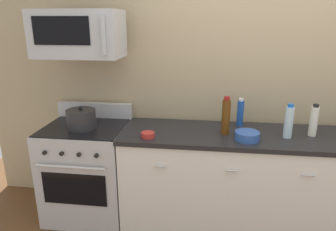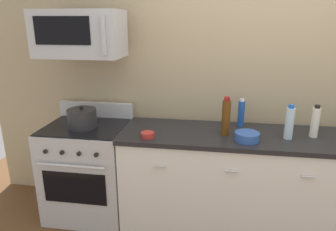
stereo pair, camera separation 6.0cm
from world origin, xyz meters
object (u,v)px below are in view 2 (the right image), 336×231
bottle_wine_amber (226,117)px  stockpot (82,118)px  microwave (80,34)px  bottle_vinegar_white (315,122)px  bowl_red_small (148,135)px  bottle_water_clear (289,123)px  bottle_soda_blue (241,113)px  bowl_blue_mixing (247,136)px  range_oven (89,169)px

bottle_wine_amber → stockpot: bottle_wine_amber is taller
microwave → bottle_vinegar_white: microwave is taller
bottle_vinegar_white → microwave: bearing=179.5°
bottle_wine_amber → bowl_red_small: (-0.65, -0.17, -0.13)m
bowl_red_small → bottle_vinegar_white: bearing=9.3°
microwave → bottle_wine_amber: 1.45m
bottle_water_clear → bottle_soda_blue: bottle_water_clear is taller
bottle_soda_blue → bowl_red_small: size_ratio=2.33×
bowl_blue_mixing → stockpot: bearing=176.4°
microwave → bottle_vinegar_white: bearing=-0.5°
bottle_soda_blue → bottle_wine_amber: size_ratio=0.79×
bottle_water_clear → stockpot: size_ratio=1.11×
bottle_soda_blue → bottle_water_clear: bearing=-34.7°
bottle_soda_blue → bottle_wine_amber: bottle_wine_amber is taller
bottle_soda_blue → bowl_red_small: bottle_soda_blue is taller
bottle_vinegar_white → stockpot: bottle_vinegar_white is taller
bottle_water_clear → bowl_red_small: bottle_water_clear is taller
range_oven → bowl_blue_mixing: 1.55m
bottle_vinegar_white → stockpot: 2.02m
bottle_soda_blue → stockpot: (-1.43, -0.26, -0.04)m
range_oven → bottle_soda_blue: bearing=8.3°
range_oven → microwave: 1.28m
bowl_red_small → bowl_blue_mixing: (0.82, 0.05, 0.01)m
bottle_soda_blue → bottle_wine_amber: 0.28m
microwave → bottle_soda_blue: microwave is taller
stockpot → bottle_water_clear: bearing=0.2°
bowl_blue_mixing → stockpot: (-1.46, 0.09, 0.05)m
bottle_soda_blue → microwave: bearing=-173.5°
bottle_soda_blue → bowl_red_small: (-0.79, -0.41, -0.10)m
bottle_wine_amber → stockpot: bearing=-178.9°
range_oven → stockpot: 0.54m
range_oven → bottle_vinegar_white: size_ratio=3.86×
microwave → bowl_blue_mixing: bearing=-7.5°
bottle_water_clear → bowl_blue_mixing: bearing=-163.9°
bottle_soda_blue → bowl_blue_mixing: 0.37m
range_oven → microwave: size_ratio=1.44×
microwave → stockpot: (-0.00, -0.10, -0.74)m
bowl_red_small → bowl_blue_mixing: bearing=3.6°
bottle_water_clear → range_oven: bearing=178.5°
bottle_vinegar_white → bowl_blue_mixing: (-0.56, -0.17, -0.09)m
bottle_vinegar_white → stockpot: (-2.02, -0.08, -0.04)m
bowl_red_small → bottle_water_clear: bearing=7.4°
bowl_red_small → bowl_blue_mixing: size_ratio=0.56×
bottle_water_clear → bowl_red_small: bearing=-172.6°
stockpot → bowl_blue_mixing: bearing=-3.6°
bottle_soda_blue → bottle_vinegar_white: bearing=-17.0°
range_oven → bottle_water_clear: bearing=-1.5°
bottle_vinegar_white → bowl_red_small: 1.40m
bottle_water_clear → stockpot: bottle_water_clear is taller
bowl_red_small → microwave: bearing=159.2°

